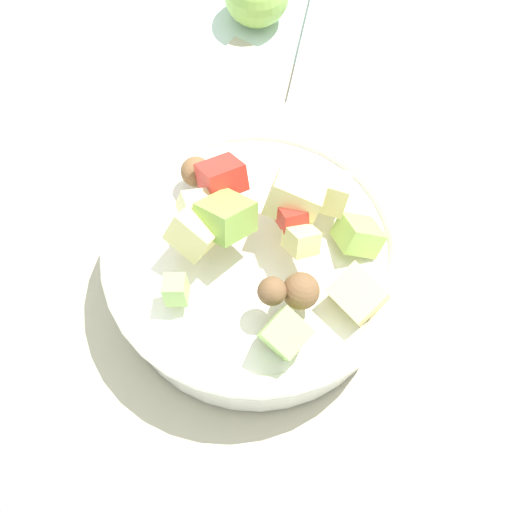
% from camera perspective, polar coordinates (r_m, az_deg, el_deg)
% --- Properties ---
extents(ground_plane, '(2.40, 2.40, 0.00)m').
position_cam_1_polar(ground_plane, '(0.63, 0.28, -3.85)').
color(ground_plane, silver).
extents(placemat, '(0.48, 0.36, 0.01)m').
position_cam_1_polar(placemat, '(0.63, 0.28, -3.74)').
color(placemat, '#BCB299').
rests_on(placemat, ground_plane).
extents(salad_bowl, '(0.24, 0.24, 0.12)m').
position_cam_1_polar(salad_bowl, '(0.60, 0.09, -0.33)').
color(salad_bowl, white).
rests_on(salad_bowl, placemat).
extents(serving_spoon, '(0.21, 0.10, 0.01)m').
position_cam_1_polar(serving_spoon, '(0.74, 3.25, 12.32)').
color(serving_spoon, '#B7B7BC').
rests_on(serving_spoon, placemat).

